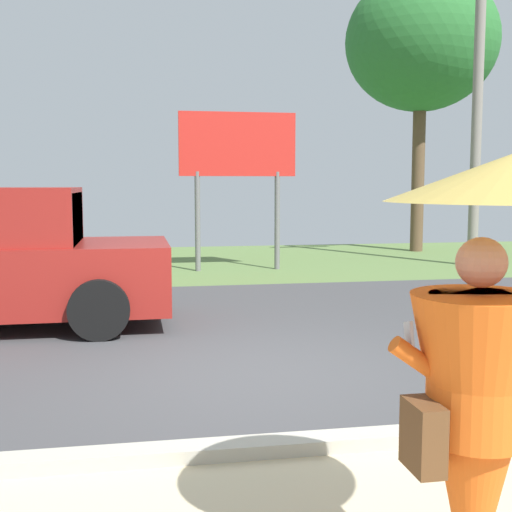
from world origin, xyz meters
The scene contains 5 objects.
ground_plane centered at (0.00, 2.95, -0.05)m, with size 40.00×22.00×0.20m.
monk_pedestrian centered at (0.23, -3.90, 1.17)m, with size 1.17×1.17×2.13m.
utility_pole centered at (6.61, 8.06, 3.76)m, with size 1.80×0.24×7.17m.
roadside_billboard centered at (1.00, 8.22, 2.55)m, with size 2.60×0.12×3.50m.
tree_center_back centered at (6.73, 11.53, 5.86)m, with size 4.24×4.24×7.82m.
Camera 1 is at (-1.30, -6.54, 1.93)m, focal length 46.97 mm.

